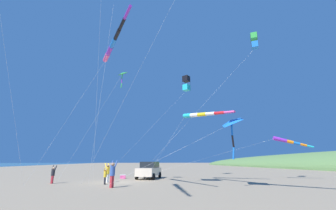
{
  "coord_description": "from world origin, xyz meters",
  "views": [
    {
      "loc": [
        -1.48,
        21.43,
        1.87
      ],
      "look_at": [
        -4.43,
        3.65,
        6.69
      ],
      "focal_mm": 22.62,
      "sensor_mm": 36.0,
      "label": 1
    }
  ],
  "objects": [
    {
      "name": "cooler_box",
      "position": [
        -0.56,
        -4.24,
        0.21
      ],
      "size": [
        0.62,
        0.42,
        0.42
      ],
      "color": "#EF4C93",
      "rests_on": "ground_plane"
    },
    {
      "name": "kite_windsock_red_high_left",
      "position": [
        0.52,
        5.52,
        10.99
      ],
      "size": [
        8.23,
        9.08,
        11.2
      ],
      "color": "#EF4C93",
      "rests_on": "ground_plane"
    },
    {
      "name": "parked_car",
      "position": [
        -3.48,
        -3.83,
        0.95
      ],
      "size": [
        3.25,
        4.68,
        1.85
      ],
      "color": "beige",
      "rests_on": "ground_plane"
    },
    {
      "name": "kite_box_white_trailing",
      "position": [
        -14.1,
        2.79,
        14.58
      ],
      "size": [
        12.55,
        7.15,
        15.47
      ],
      "color": "green",
      "rests_on": "ground_plane"
    },
    {
      "name": "person_adult_flyer",
      "position": [
        -0.08,
        4.33,
        1.07
      ],
      "size": [
        0.61,
        0.69,
        1.96
      ],
      "color": "#B72833",
      "rests_on": "ground_plane"
    },
    {
      "name": "person_bystander_far",
      "position": [
        5.38,
        0.33,
        0.84
      ],
      "size": [
        0.37,
        0.47,
        1.55
      ],
      "color": "#B72833",
      "rests_on": "ground_plane"
    },
    {
      "name": "kite_delta_checkered_midright",
      "position": [
        -0.05,
        -0.07,
        10.9
      ],
      "size": [
        6.18,
        1.81,
        11.23
      ],
      "color": "green",
      "rests_on": "ground_plane"
    },
    {
      "name": "person_child_grey_jacket",
      "position": [
        0.7,
        0.17,
        0.95
      ],
      "size": [
        0.59,
        0.62,
        1.73
      ],
      "color": "silver",
      "rests_on": "ground_plane"
    },
    {
      "name": "kite_delta_yellow_midlevel",
      "position": [
        -9.16,
        5.81,
        4.84
      ],
      "size": [
        10.68,
        2.2,
        5.39
      ],
      "color": "blue",
      "rests_on": "ground_plane"
    },
    {
      "name": "ground_plane",
      "position": [
        0.0,
        0.0,
        0.0
      ],
      "size": [
        600.0,
        600.0,
        0.0
      ],
      "primitive_type": "plane",
      "color": "gray"
    },
    {
      "name": "kite_box_small_distant",
      "position": [
        -8.73,
        -6.28,
        12.73
      ],
      "size": [
        11.16,
        1.56,
        13.82
      ],
      "color": "black",
      "rests_on": "ground_plane"
    },
    {
      "name": "person_child_green_jacket",
      "position": [
        0.7,
        1.94,
        0.76
      ],
      "size": [
        0.4,
        0.48,
        1.39
      ],
      "color": "#232328",
      "rests_on": "ground_plane"
    },
    {
      "name": "kite_windsock_purple_drifting",
      "position": [
        -7.65,
        2.59,
        6.17
      ],
      "size": [
        6.7,
        7.55,
        6.65
      ],
      "color": "#1EB7C6",
      "rests_on": "ground_plane"
    },
    {
      "name": "kite_windsock_green_low_center",
      "position": [
        -18.66,
        -0.06,
        4.07
      ],
      "size": [
        19.08,
        6.0,
        4.67
      ],
      "color": "purple",
      "rests_on": "ground_plane"
    }
  ]
}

